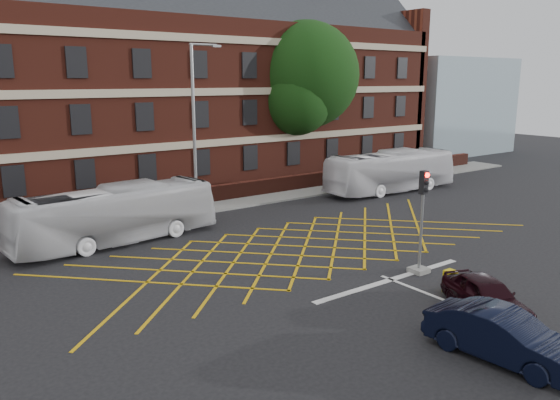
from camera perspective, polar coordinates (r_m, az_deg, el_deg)
ground at (r=24.80m, az=5.54°, el=-5.98°), size 120.00×120.00×0.00m
victorian_building at (r=42.60m, az=-14.46°, el=12.12°), size 51.00×12.17×20.40m
boundary_wall at (r=35.08m, az=-8.68°, el=0.37°), size 56.00×0.50×1.10m
far_pavement at (r=34.32m, az=-7.88°, el=-0.71°), size 60.00×3.00×0.12m
glass_block at (r=62.95m, az=16.31°, el=9.43°), size 14.00×10.00×10.00m
box_junction_hatching at (r=26.24m, az=2.63°, el=-4.86°), size 8.22×8.22×0.02m
stop_line at (r=22.46m, az=11.53°, el=-8.15°), size 8.00×0.30×0.02m
centre_line at (r=19.10m, az=26.43°, el=-13.07°), size 0.15×14.00×0.02m
bus_left at (r=27.64m, az=-16.81°, el=-1.48°), size 10.31×3.29×2.82m
bus_right at (r=39.42m, az=11.51°, el=2.94°), size 10.59×2.98×2.92m
car_navy at (r=17.13m, az=22.29°, el=-13.01°), size 2.01×4.55×1.45m
car_maroon at (r=20.07m, az=20.76°, el=-9.33°), size 2.84×4.11×1.30m
deciduous_tree at (r=44.00m, az=2.68°, el=12.16°), size 8.40×8.37×12.35m
traffic_light_near at (r=23.02m, az=14.53°, el=-3.20°), size 0.70×0.70×4.27m
street_lamp at (r=30.25m, az=-8.75°, el=3.92°), size 2.25×1.00×9.69m
utility_cabinet at (r=21.68m, az=17.34°, el=-8.09°), size 0.41×0.39×0.84m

